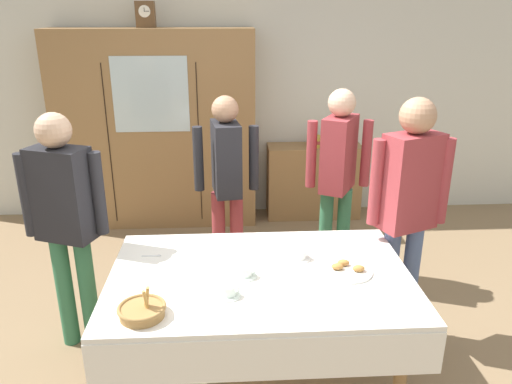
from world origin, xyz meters
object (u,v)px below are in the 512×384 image
book_stack (315,141)px  pastry_plate (347,270)px  person_beside_shelf (408,199)px  bread_basket (142,310)px  spoon_near_left (226,260)px  spoon_mid_right (283,241)px  mantel_clock (145,14)px  wall_cabinet (157,130)px  person_near_right_end (338,168)px  person_by_cabinet (226,173)px  bookshelf_low (313,181)px  tea_cup_back_edge (229,292)px  person_behind_table_left (65,212)px  spoon_far_left (155,256)px  dining_table (260,291)px  tea_cup_mid_right (300,255)px  tea_cup_center (246,272)px

book_stack → pastry_plate: size_ratio=0.77×
pastry_plate → person_beside_shelf: 0.69m
bread_basket → spoon_near_left: bread_basket is taller
bread_basket → spoon_mid_right: bread_basket is taller
mantel_clock → spoon_mid_right: mantel_clock is taller
book_stack → bread_basket: bearing=-114.5°
wall_cabinet → person_near_right_end: wall_cabinet is taller
bread_basket → person_near_right_end: size_ratio=0.15×
person_near_right_end → person_by_cabinet: person_near_right_end is taller
wall_cabinet → bookshelf_low: (1.66, 0.05, -0.60)m
person_near_right_end → tea_cup_back_edge: bearing=-120.9°
wall_cabinet → person_behind_table_left: (-0.30, -2.10, -0.03)m
mantel_clock → spoon_mid_right: size_ratio=2.02×
mantel_clock → person_by_cabinet: bearing=-59.5°
spoon_near_left → person_near_right_end: size_ratio=0.07×
bread_basket → person_behind_table_left: person_behind_table_left is taller
tea_cup_back_edge → spoon_far_left: bearing=133.3°
mantel_clock → person_behind_table_left: (-0.27, -2.10, -1.15)m
dining_table → person_beside_shelf: size_ratio=1.02×
spoon_near_left → pastry_plate: bearing=-13.5°
dining_table → tea_cup_back_edge: 0.29m
dining_table → bookshelf_low: size_ratio=1.70×
bookshelf_low → spoon_far_left: size_ratio=8.47×
mantel_clock → tea_cup_mid_right: bearing=-63.7°
spoon_mid_right → bread_basket: bearing=-134.9°
pastry_plate → person_by_cabinet: (-0.69, 1.30, 0.18)m
spoon_near_left → tea_cup_center: bearing=-59.5°
spoon_mid_right → book_stack: bearing=75.2°
tea_cup_mid_right → person_beside_shelf: person_beside_shelf is taller
book_stack → person_behind_table_left: 2.91m
tea_cup_back_edge → person_near_right_end: size_ratio=0.08×
bookshelf_low → person_beside_shelf: bearing=-84.2°
tea_cup_center → spoon_far_left: 0.62m
tea_cup_back_edge → person_beside_shelf: bearing=29.1°
tea_cup_mid_right → pastry_plate: bearing=-34.1°
bread_basket → person_beside_shelf: size_ratio=0.14×
pastry_plate → book_stack: bearing=84.4°
spoon_mid_right → spoon_far_left: bearing=-169.3°
book_stack → spoon_mid_right: 2.28m
tea_cup_center → spoon_mid_right: bearing=58.9°
bread_basket → spoon_near_left: (0.41, 0.55, -0.03)m
tea_cup_center → person_near_right_end: (0.79, 1.29, 0.20)m
dining_table → spoon_near_left: (-0.20, 0.20, 0.10)m
bookshelf_low → tea_cup_center: tea_cup_center is taller
dining_table → wall_cabinet: bearing=109.2°
tea_cup_center → person_near_right_end: size_ratio=0.08×
spoon_near_left → person_beside_shelf: (1.18, 0.26, 0.27)m
spoon_near_left → person_behind_table_left: 1.07m
book_stack → person_by_cabinet: bearing=-125.8°
tea_cup_mid_right → tea_cup_back_edge: (-0.43, -0.39, 0.00)m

